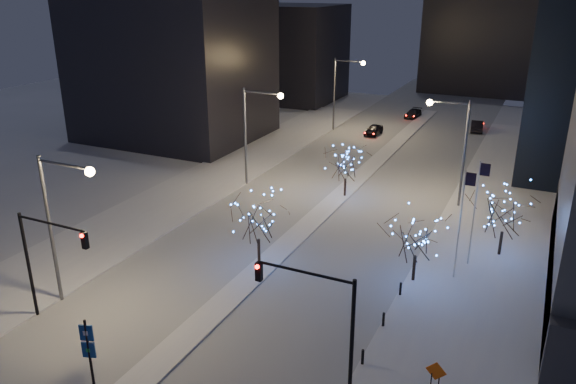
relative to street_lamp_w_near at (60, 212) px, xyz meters
The scene contains 24 objects.
ground 11.23m from the street_lamp_w_near, 12.61° to the right, with size 160.00×160.00×0.00m, color silver.
road 34.80m from the street_lamp_w_near, 74.85° to the left, with size 20.00×130.00×0.02m, color #A2A7B0.
median 30.09m from the street_lamp_w_near, 72.30° to the left, with size 2.00×80.00×0.15m, color silver.
east_sidewalk 30.63m from the street_lamp_w_near, 36.94° to the left, with size 10.00×90.00×0.15m, color silver.
west_sidewalk 19.77m from the street_lamp_w_near, 105.71° to the left, with size 8.00×90.00×0.15m, color silver.
filler_west_near 42.87m from the street_lamp_w_near, 116.64° to the left, with size 22.00×18.00×24.00m, color black.
filler_west_far 70.12m from the street_lamp_w_near, 104.09° to the left, with size 18.00×16.00×16.00m, color black.
street_lamp_w_near is the anchor object (origin of this frame).
street_lamp_w_mid 25.00m from the street_lamp_w_near, 90.00° to the left, with size 4.40×0.56×10.00m.
street_lamp_w_far 50.00m from the street_lamp_w_near, 90.00° to the left, with size 4.40×0.56×10.00m.
street_lamp_east 33.85m from the street_lamp_w_near, 55.81° to the left, with size 3.90×0.56×10.00m.
traffic_signal_west 2.70m from the street_lamp_w_near, 76.04° to the right, with size 5.26×0.43×7.00m.
traffic_signal_east 17.99m from the street_lamp_w_near, ahead, with size 5.26×0.43×7.00m.
flagpoles 27.07m from the street_lamp_w_near, 34.36° to the left, with size 1.35×2.60×8.00m.
bollards 21.57m from the street_lamp_w_near, 22.69° to the left, with size 0.16×12.16×0.90m.
car_near 50.34m from the street_lamp_w_near, 84.33° to the left, with size 1.67×4.14×1.41m, color black.
car_mid 60.90m from the street_lamp_w_near, 73.32° to the left, with size 1.61×4.60×1.52m, color black.
car_far 63.07m from the street_lamp_w_near, 83.29° to the left, with size 1.76×4.33×1.26m, color black.
holiday_tree_median_near 13.39m from the street_lamp_w_near, 49.86° to the left, with size 5.12×5.12×5.48m.
holiday_tree_median_far 27.72m from the street_lamp_w_near, 69.97° to the left, with size 5.43×5.43×5.21m.
holiday_tree_plaza_near 23.21m from the street_lamp_w_near, 32.45° to the left, with size 5.48×5.48×5.37m.
holiday_tree_plaza_far 31.17m from the street_lamp_w_near, 38.00° to the left, with size 5.09×5.09×5.59m.
wayfinding_sign 9.75m from the street_lamp_w_near, 38.52° to the right, with size 0.70×0.31×3.99m.
construction_sign 23.79m from the street_lamp_w_near, ahead, with size 1.08×0.12×1.78m.
Camera 1 is at (17.42, -20.74, 19.85)m, focal length 35.00 mm.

